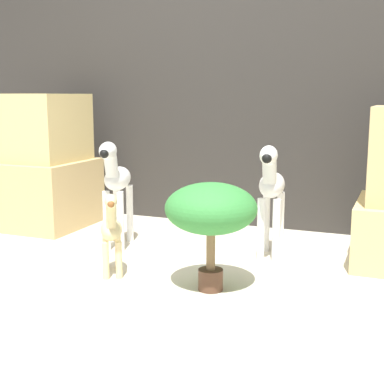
{
  "coord_description": "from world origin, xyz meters",
  "views": [
    {
      "loc": [
        1.26,
        -2.34,
        1.0
      ],
      "look_at": [
        -0.0,
        0.79,
        0.39
      ],
      "focal_mm": 50.0,
      "sensor_mm": 36.0,
      "label": 1
    }
  ],
  "objects_px": {
    "zebra_right": "(271,189)",
    "potted_palm_front": "(211,211)",
    "zebra_left": "(116,182)",
    "giraffe_figurine": "(111,230)"
  },
  "relations": [
    {
      "from": "zebra_right",
      "to": "potted_palm_front",
      "type": "height_order",
      "value": "zebra_right"
    },
    {
      "from": "potted_palm_front",
      "to": "zebra_left",
      "type": "bearing_deg",
      "value": 148.77
    },
    {
      "from": "zebra_left",
      "to": "giraffe_figurine",
      "type": "relative_size",
      "value": 1.47
    },
    {
      "from": "zebra_right",
      "to": "potted_palm_front",
      "type": "distance_m",
      "value": 0.66
    },
    {
      "from": "zebra_left",
      "to": "potted_palm_front",
      "type": "height_order",
      "value": "zebra_left"
    },
    {
      "from": "zebra_right",
      "to": "potted_palm_front",
      "type": "xyz_separation_m",
      "value": [
        -0.16,
        -0.65,
        -0.02
      ]
    },
    {
      "from": "zebra_right",
      "to": "zebra_left",
      "type": "xyz_separation_m",
      "value": [
        -1.01,
        -0.13,
        0.0
      ]
    },
    {
      "from": "giraffe_figurine",
      "to": "potted_palm_front",
      "type": "xyz_separation_m",
      "value": [
        0.59,
        -0.01,
        0.16
      ]
    },
    {
      "from": "zebra_right",
      "to": "zebra_left",
      "type": "relative_size",
      "value": 1.0
    },
    {
      "from": "zebra_right",
      "to": "zebra_left",
      "type": "height_order",
      "value": "same"
    }
  ]
}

